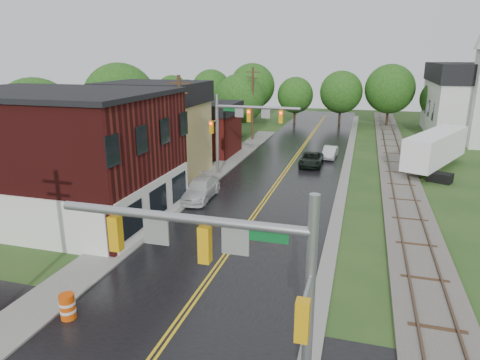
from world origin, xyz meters
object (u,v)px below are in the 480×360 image
at_px(pickup_white, 200,189).
at_px(church, 475,92).
at_px(tree_left_b, 121,102).
at_px(suv_dark, 311,160).
at_px(sedan_silver, 330,152).
at_px(utility_pole_c, 253,103).
at_px(brick_building, 58,155).
at_px(tree_left_c, 187,106).
at_px(traffic_signal_near, 231,266).
at_px(utility_pole_b, 181,132).
at_px(tree_left_a, 37,120).
at_px(tree_left_e, 241,100).
at_px(semi_trailer, 436,148).
at_px(construction_barrel, 68,307).
at_px(traffic_signal_far, 241,121).

bearing_deg(pickup_white, church, 51.52).
relative_size(church, tree_left_b, 2.06).
xyz_separation_m(suv_dark, sedan_silver, (1.48, 3.74, -0.01)).
bearing_deg(utility_pole_c, brick_building, -101.09).
xyz_separation_m(church, tree_left_c, (-33.85, -13.84, -1.32)).
relative_size(brick_building, utility_pole_c, 1.59).
xyz_separation_m(brick_building, traffic_signal_near, (15.96, -13.00, 0.82)).
height_order(tree_left_b, suv_dark, tree_left_b).
xyz_separation_m(tree_left_c, pickup_white, (9.05, -19.31, -3.78)).
distance_m(utility_pole_b, tree_left_a, 13.05).
relative_size(traffic_signal_near, suv_dark, 1.62).
height_order(utility_pole_c, tree_left_e, utility_pole_c).
bearing_deg(tree_left_e, semi_trailer, -27.38).
bearing_deg(construction_barrel, pickup_white, 91.33).
bearing_deg(traffic_signal_far, construction_barrel, -92.49).
distance_m(tree_left_a, construction_barrel, 23.47).
bearing_deg(pickup_white, utility_pole_b, 143.07).
distance_m(tree_left_a, pickup_white, 15.73).
bearing_deg(tree_left_e, sedan_silver, -36.93).
height_order(tree_left_c, construction_barrel, tree_left_c).
height_order(tree_left_e, construction_barrel, tree_left_e).
relative_size(suv_dark, construction_barrel, 4.11).
height_order(tree_left_c, suv_dark, tree_left_c).
relative_size(church, sedan_silver, 5.34).
height_order(traffic_signal_far, tree_left_c, tree_left_c).
xyz_separation_m(tree_left_c, suv_dark, (15.86, -7.02, -3.88)).
bearing_deg(suv_dark, brick_building, -130.11).
height_order(tree_left_c, semi_trailer, tree_left_c).
relative_size(tree_left_b, suv_dark, 2.13).
bearing_deg(tree_left_e, pickup_white, -80.92).
bearing_deg(sedan_silver, tree_left_c, 172.50).
relative_size(utility_pole_b, semi_trailer, 0.81).
height_order(church, utility_pole_c, church).
bearing_deg(suv_dark, sedan_silver, 67.30).
bearing_deg(church, traffic_signal_near, -107.72).
height_order(brick_building, church, church).
xyz_separation_m(traffic_signal_far, sedan_silver, (6.97, 9.62, -4.36)).
xyz_separation_m(church, traffic_signal_near, (-16.53, -51.74, -0.87)).
bearing_deg(tree_left_e, utility_pole_c, -42.84).
bearing_deg(utility_pole_b, tree_left_e, 94.90).
bearing_deg(tree_left_c, semi_trailer, -11.38).
distance_m(brick_building, tree_left_a, 10.14).
bearing_deg(utility_pole_b, sedan_silver, 54.83).
distance_m(tree_left_c, semi_trailer, 27.77).
height_order(church, pickup_white, church).
relative_size(church, pickup_white, 3.95).
distance_m(church, tree_left_c, 36.59).
distance_m(brick_building, utility_pole_c, 29.56).
relative_size(traffic_signal_near, utility_pole_c, 0.82).
xyz_separation_m(utility_pole_c, tree_left_b, (-11.05, -12.10, 1.00)).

